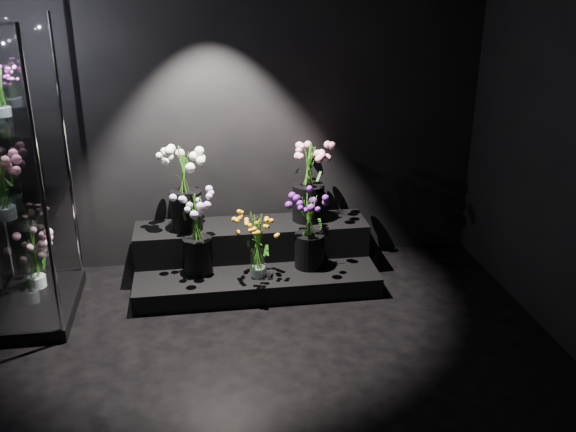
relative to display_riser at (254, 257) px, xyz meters
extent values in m
plane|color=black|center=(0.00, -1.61, -0.18)|extent=(4.00, 4.00, 0.00)
plane|color=black|center=(0.00, 0.39, 1.22)|extent=(4.00, 0.00, 4.00)
plane|color=black|center=(0.00, -3.61, 1.22)|extent=(4.00, 0.00, 4.00)
cube|color=black|center=(0.00, -0.10, -0.10)|extent=(1.94, 0.86, 0.16)
cube|color=black|center=(0.00, 0.12, 0.12)|extent=(1.94, 0.43, 0.27)
cube|color=black|center=(-1.69, -0.33, -0.13)|extent=(0.59, 0.98, 0.10)
cube|color=white|center=(-1.69, -0.33, 0.65)|extent=(0.53, 0.92, 0.01)
cube|color=white|center=(-1.69, -0.33, 1.29)|extent=(0.53, 0.92, 0.01)
cylinder|color=white|center=(0.00, -0.32, 0.10)|extent=(0.12, 0.12, 0.23)
cylinder|color=black|center=(-0.46, -0.18, 0.13)|extent=(0.23, 0.23, 0.30)
cylinder|color=black|center=(0.44, -0.20, 0.12)|extent=(0.24, 0.24, 0.28)
cylinder|color=black|center=(-0.53, 0.09, 0.42)|extent=(0.25, 0.25, 0.33)
cylinder|color=black|center=(0.49, 0.15, 0.41)|extent=(0.27, 0.27, 0.31)
cylinder|color=white|center=(-1.73, -0.52, 0.78)|extent=(0.14, 0.14, 0.25)
cylinder|color=white|center=(-1.74, -0.19, 1.39)|extent=(0.13, 0.13, 0.19)
cylinder|color=white|center=(-1.72, -0.12, 0.05)|extent=(0.15, 0.15, 0.27)
camera|label=1|loc=(-0.44, -4.84, 2.30)|focal=40.00mm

